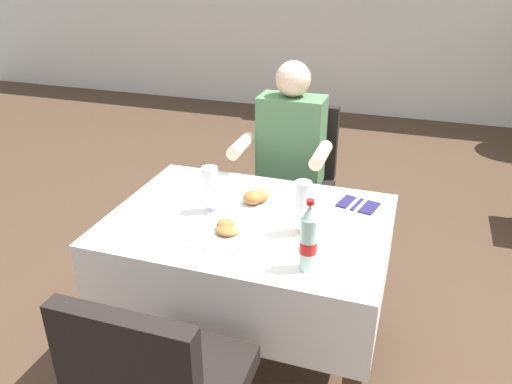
% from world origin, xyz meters
% --- Properties ---
extents(ground_plane, '(11.00, 11.00, 0.00)m').
position_xyz_m(ground_plane, '(0.00, 0.00, 0.00)').
color(ground_plane, '#473323').
extents(main_dining_table, '(1.20, 0.87, 0.73)m').
position_xyz_m(main_dining_table, '(-0.10, -0.06, 0.57)').
color(main_dining_table, white).
rests_on(main_dining_table, ground).
extents(chair_far_diner_seat, '(0.44, 0.50, 0.97)m').
position_xyz_m(chair_far_diner_seat, '(-0.10, 0.77, 0.55)').
color(chair_far_diner_seat, black).
rests_on(chair_far_diner_seat, ground).
extents(seated_diner_far, '(0.50, 0.46, 1.26)m').
position_xyz_m(seated_diner_far, '(-0.12, 0.66, 0.71)').
color(seated_diner_far, '#282D42').
rests_on(seated_diner_far, ground).
extents(plate_near_camera, '(0.24, 0.24, 0.06)m').
position_xyz_m(plate_near_camera, '(-0.14, -0.23, 0.75)').
color(plate_near_camera, white).
rests_on(plate_near_camera, main_dining_table).
extents(plate_far_diner, '(0.22, 0.22, 0.07)m').
position_xyz_m(plate_far_diner, '(-0.11, 0.08, 0.76)').
color(plate_far_diner, white).
rests_on(plate_far_diner, main_dining_table).
extents(beer_glass_left, '(0.07, 0.07, 0.23)m').
position_xyz_m(beer_glass_left, '(0.14, -0.11, 0.85)').
color(beer_glass_left, white).
rests_on(beer_glass_left, main_dining_table).
extents(beer_glass_middle, '(0.07, 0.07, 0.21)m').
position_xyz_m(beer_glass_middle, '(-0.28, -0.05, 0.84)').
color(beer_glass_middle, white).
rests_on(beer_glass_middle, main_dining_table).
extents(cola_bottle_primary, '(0.06, 0.06, 0.28)m').
position_xyz_m(cola_bottle_primary, '(0.22, -0.35, 0.86)').
color(cola_bottle_primary, silver).
rests_on(cola_bottle_primary, main_dining_table).
extents(napkin_cutlery_set, '(0.20, 0.20, 0.01)m').
position_xyz_m(napkin_cutlery_set, '(0.33, 0.21, 0.74)').
color(napkin_cutlery_set, '#231E4C').
rests_on(napkin_cutlery_set, main_dining_table).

